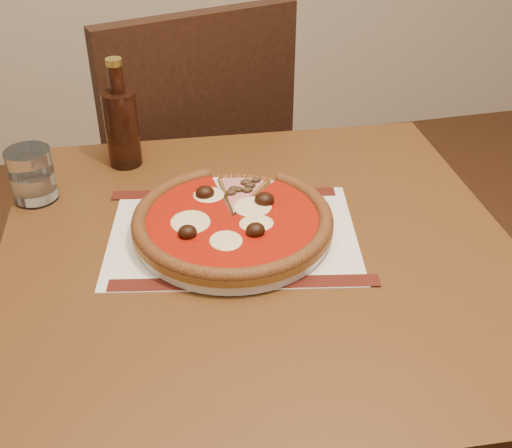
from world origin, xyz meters
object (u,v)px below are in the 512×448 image
Objects in this scene: pizza at (233,219)px; bottle at (122,125)px; chair_far at (186,168)px; plate at (233,229)px; water_glass at (32,175)px; table at (259,297)px.

bottle reaches higher than pizza.
chair_far is 0.63m from plate.
water_glass is 0.19m from bottle.
plate is 1.49× the size of bottle.
pizza is 1.54× the size of bottle.
chair_far reaches higher than water_glass.
chair_far is 3.14× the size of plate.
water_glass is (-0.34, 0.23, 0.15)m from table.
table is at bearing 77.57° from chair_far.
chair_far is 0.45m from bottle.
chair_far is at bearing 64.80° from bottle.
plate is 0.02m from pizza.
bottle is at bearing 49.44° from chair_far.
chair_far reaches higher than pizza.
pizza is at bearing 74.66° from chair_far.
chair_far reaches higher than bottle.
chair_far is 0.57m from water_glass.
water_glass is at bearing 148.56° from plate.
bottle is (-0.15, -0.32, 0.28)m from chair_far.
pizza is at bearing -62.14° from bottle.
bottle is at bearing 117.86° from pizza.
plate is at bearing 74.66° from chair_far.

